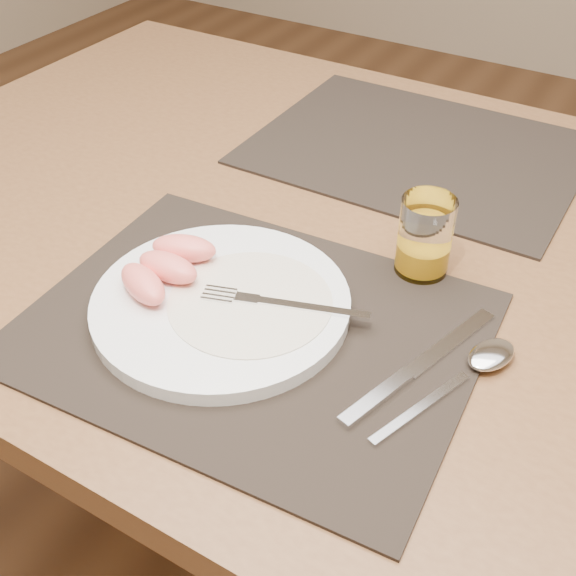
# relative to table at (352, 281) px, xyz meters

# --- Properties ---
(ground) EXTENTS (5.00, 5.00, 0.00)m
(ground) POSITION_rel_table_xyz_m (0.00, 0.00, -0.67)
(ground) COLOR brown
(ground) RESTS_ON ground
(table) EXTENTS (1.40, 0.90, 0.75)m
(table) POSITION_rel_table_xyz_m (0.00, 0.00, 0.00)
(table) COLOR brown
(table) RESTS_ON ground
(placemat_near) EXTENTS (0.47, 0.38, 0.00)m
(placemat_near) POSITION_rel_table_xyz_m (-0.01, -0.22, 0.09)
(placemat_near) COLOR black
(placemat_near) RESTS_ON table
(placemat_far) EXTENTS (0.45, 0.35, 0.00)m
(placemat_far) POSITION_rel_table_xyz_m (-0.01, 0.22, 0.09)
(placemat_far) COLOR black
(placemat_far) RESTS_ON table
(plate) EXTENTS (0.27, 0.27, 0.02)m
(plate) POSITION_rel_table_xyz_m (-0.05, -0.21, 0.10)
(plate) COLOR white
(plate) RESTS_ON placemat_near
(plate_dressing) EXTENTS (0.17, 0.17, 0.00)m
(plate_dressing) POSITION_rel_table_xyz_m (-0.02, -0.20, 0.10)
(plate_dressing) COLOR white
(plate_dressing) RESTS_ON plate
(fork) EXTENTS (0.17, 0.07, 0.00)m
(fork) POSITION_rel_table_xyz_m (-0.00, -0.20, 0.11)
(fork) COLOR silver
(fork) RESTS_ON plate
(knife) EXTENTS (0.07, 0.22, 0.01)m
(knife) POSITION_rel_table_xyz_m (0.16, -0.20, 0.09)
(knife) COLOR silver
(knife) RESTS_ON placemat_near
(spoon) EXTENTS (0.08, 0.19, 0.01)m
(spoon) POSITION_rel_table_xyz_m (0.21, -0.15, 0.09)
(spoon) COLOR silver
(spoon) RESTS_ON placemat_near
(juice_glass) EXTENTS (0.06, 0.06, 0.09)m
(juice_glass) POSITION_rel_table_xyz_m (0.10, -0.04, 0.13)
(juice_glass) COLOR white
(juice_glass) RESTS_ON placemat_near
(grapefruit_wedges) EXTENTS (0.08, 0.13, 0.03)m
(grapefruit_wedges) POSITION_rel_table_xyz_m (-0.12, -0.21, 0.12)
(grapefruit_wedges) COLOR #FF7968
(grapefruit_wedges) RESTS_ON plate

